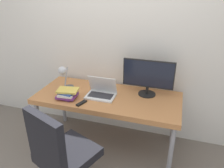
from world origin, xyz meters
The scene contains 9 objects.
ground_plane centered at (0.00, 0.00, 0.00)m, with size 12.00×12.00×0.00m, color #70665B.
wall_back centered at (0.00, 0.79, 1.30)m, with size 8.00×0.05×2.60m.
desk centered at (0.00, 0.36, 0.65)m, with size 1.71×0.73×0.71m.
laptop centered at (-0.07, 0.34, 0.76)m, with size 0.34×0.24×0.24m.
monitor centered at (0.44, 0.54, 0.95)m, with size 0.59×0.21×0.43m.
desk_lamp centered at (-0.54, 0.33, 0.93)m, with size 0.12×0.23×0.33m.
office_chair centered at (-0.17, -0.49, 0.55)m, with size 0.62×0.64×0.99m.
book_stack centered at (-0.43, 0.17, 0.77)m, with size 0.26×0.22×0.11m.
tv_remote centered at (-0.22, 0.10, 0.72)m, with size 0.08×0.15×0.02m.
Camera 1 is at (0.73, -1.81, 1.93)m, focal length 35.00 mm.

